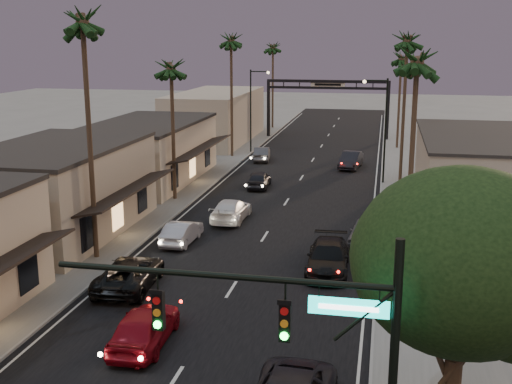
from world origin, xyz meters
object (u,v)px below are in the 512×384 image
at_px(palm_ld, 231,37).
at_px(palm_rb, 408,36).
at_px(oncoming_pickup, 130,273).
at_px(oncoming_silver, 182,232).
at_px(oncoming_red, 144,326).
at_px(streetlight_right, 382,122).
at_px(palm_rc, 402,55).
at_px(curbside_black, 328,258).
at_px(palm_lb, 82,15).
at_px(palm_lc, 171,63).
at_px(streetlight_left, 253,104).
at_px(arch, 327,94).
at_px(corner_tree, 464,269).
at_px(palm_far, 273,45).
at_px(traffic_signal, 313,342).
at_px(palm_ra, 418,54).

relative_size(palm_ld, palm_rb, 1.00).
relative_size(oncoming_pickup, oncoming_silver, 1.29).
bearing_deg(oncoming_silver, oncoming_red, 103.12).
bearing_deg(streetlight_right, oncoming_pickup, -114.09).
distance_m(palm_rc, curbside_black, 42.79).
height_order(streetlight_right, oncoming_red, streetlight_right).
distance_m(palm_lb, palm_lc, 14.30).
bearing_deg(curbside_black, streetlight_left, 105.98).
bearing_deg(curbside_black, oncoming_red, -125.04).
bearing_deg(palm_rc, palm_lb, -112.27).
height_order(arch, oncoming_red, arch).
bearing_deg(palm_lc, palm_lb, -90.00).
bearing_deg(palm_rc, streetlight_right, -95.05).
distance_m(arch, streetlight_left, 13.85).
relative_size(corner_tree, streetlight_left, 0.98).
bearing_deg(palm_far, oncoming_red, -84.55).
xyz_separation_m(palm_rb, oncoming_red, (-10.66, -31.47, -11.59)).
bearing_deg(palm_lc, curbside_black, -45.83).
bearing_deg(palm_far, palm_lc, -90.41).
relative_size(palm_rb, curbside_black, 2.62).
distance_m(arch, palm_lb, 49.39).
xyz_separation_m(streetlight_right, oncoming_red, (-8.98, -32.47, -4.51)).
height_order(corner_tree, curbside_black, corner_tree).
height_order(palm_rb, palm_far, palm_rb).
xyz_separation_m(streetlight_right, palm_far, (-15.22, 33.00, 6.11)).
height_order(traffic_signal, palm_lc, palm_lc).
bearing_deg(traffic_signal, curbside_black, 93.71).
distance_m(streetlight_left, palm_ld, 7.88).
relative_size(streetlight_left, palm_lb, 0.59).
xyz_separation_m(palm_ra, curbside_black, (-4.11, -1.47, -10.66)).
bearing_deg(oncoming_red, palm_far, -87.04).
relative_size(palm_rc, palm_far, 0.92).
height_order(traffic_signal, palm_far, palm_far).
distance_m(streetlight_right, oncoming_red, 33.99).
height_order(traffic_signal, streetlight_left, streetlight_left).
bearing_deg(traffic_signal, oncoming_pickup, 126.99).
distance_m(traffic_signal, oncoming_red, 12.28).
xyz_separation_m(arch, palm_lb, (-8.60, -48.00, 7.85)).
distance_m(arch, oncoming_pickup, 52.22).
bearing_deg(streetlight_left, streetlight_right, -43.21).
distance_m(arch, palm_far, 12.96).
distance_m(corner_tree, streetlight_right, 37.64).
relative_size(arch, palm_ra, 1.15).
distance_m(streetlight_right, palm_far, 36.85).
bearing_deg(palm_ra, oncoming_red, -132.89).
bearing_deg(palm_lb, oncoming_red, -55.37).
relative_size(palm_lc, oncoming_silver, 2.90).
height_order(palm_lc, palm_ld, palm_ld).
distance_m(streetlight_right, streetlight_left, 18.99).
height_order(corner_tree, streetlight_right, streetlight_right).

